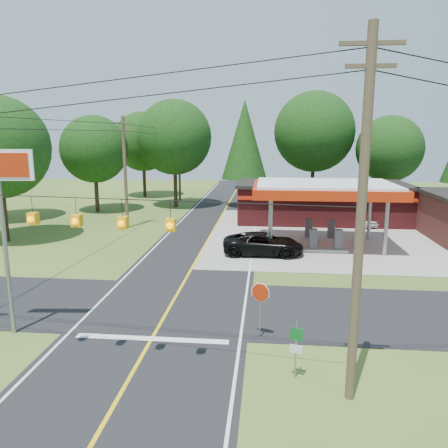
# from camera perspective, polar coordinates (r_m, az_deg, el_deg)

# --- Properties ---
(ground) EXTENTS (120.00, 120.00, 0.00)m
(ground) POSITION_cam_1_polar(r_m,az_deg,el_deg) (22.33, -7.01, -10.61)
(ground) COLOR #3B5A20
(ground) RESTS_ON ground
(main_highway) EXTENTS (8.00, 120.00, 0.02)m
(main_highway) POSITION_cam_1_polar(r_m,az_deg,el_deg) (22.33, -7.01, -10.59)
(main_highway) COLOR black
(main_highway) RESTS_ON ground
(cross_road) EXTENTS (70.00, 7.00, 0.02)m
(cross_road) POSITION_cam_1_polar(r_m,az_deg,el_deg) (22.33, -7.01, -10.58)
(cross_road) COLOR black
(cross_road) RESTS_ON ground
(lane_center_yellow) EXTENTS (0.15, 110.00, 0.00)m
(lane_center_yellow) POSITION_cam_1_polar(r_m,az_deg,el_deg) (22.32, -7.01, -10.55)
(lane_center_yellow) COLOR yellow
(lane_center_yellow) RESTS_ON main_highway
(gas_canopy) EXTENTS (10.60, 7.40, 4.88)m
(gas_canopy) POSITION_cam_1_polar(r_m,az_deg,el_deg) (33.68, 13.00, 4.27)
(gas_canopy) COLOR gray
(gas_canopy) RESTS_ON ground
(convenience_store) EXTENTS (16.40, 7.55, 3.80)m
(convenience_store) POSITION_cam_1_polar(r_m,az_deg,el_deg) (43.94, 12.55, 2.86)
(convenience_store) COLOR maroon
(convenience_store) RESTS_ON ground
(utility_pole_near_right) EXTENTS (1.80, 0.30, 11.50)m
(utility_pole_near_right) POSITION_cam_1_polar(r_m,az_deg,el_deg) (13.66, 17.44, 0.67)
(utility_pole_near_right) COLOR #473828
(utility_pole_near_right) RESTS_ON ground
(utility_pole_far_left) EXTENTS (1.80, 0.30, 10.00)m
(utility_pole_far_left) POSITION_cam_1_polar(r_m,az_deg,el_deg) (40.32, -12.80, 6.79)
(utility_pole_far_left) COLOR #473828
(utility_pole_far_left) RESTS_ON ground
(utility_pole_north) EXTENTS (0.30, 0.30, 9.50)m
(utility_pole_north) POSITION_cam_1_polar(r_m,az_deg,el_deg) (56.38, -5.86, 7.87)
(utility_pole_north) COLOR #473828
(utility_pole_north) RESTS_ON ground
(overhead_beacons) EXTENTS (17.04, 2.04, 1.03)m
(overhead_beacons) POSITION_cam_1_polar(r_m,az_deg,el_deg) (15.40, -16.10, 2.90)
(overhead_beacons) COLOR black
(overhead_beacons) RESTS_ON ground
(treeline_backdrop) EXTENTS (70.27, 51.59, 13.30)m
(treeline_backdrop) POSITION_cam_1_polar(r_m,az_deg,el_deg) (44.33, 0.66, 10.45)
(treeline_backdrop) COLOR #332316
(treeline_backdrop) RESTS_ON ground
(suv_car) EXTENTS (5.70, 5.70, 1.58)m
(suv_car) POSITION_cam_1_polar(r_m,az_deg,el_deg) (31.10, 5.14, -2.61)
(suv_car) COLOR black
(suv_car) RESTS_ON ground
(sedan_car) EXTENTS (4.70, 4.70, 1.28)m
(sedan_car) POSITION_cam_1_polar(r_m,az_deg,el_deg) (42.82, 17.65, 0.63)
(sedan_car) COLOR white
(sedan_car) RESTS_ON ground
(big_stop_sign) EXTENTS (2.95, 0.36, 7.95)m
(big_stop_sign) POSITION_cam_1_polar(r_m,az_deg,el_deg) (19.88, -27.26, 3.43)
(big_stop_sign) COLOR gray
(big_stop_sign) RESTS_ON ground
(octagonal_stop_sign) EXTENTS (0.81, 0.34, 2.45)m
(octagonal_stop_sign) POSITION_cam_1_polar(r_m,az_deg,el_deg) (18.36, 4.76, -9.46)
(octagonal_stop_sign) COLOR gray
(octagonal_stop_sign) RESTS_ON ground
(route_sign_post) EXTENTS (0.44, 0.14, 2.18)m
(route_sign_post) POSITION_cam_1_polar(r_m,az_deg,el_deg) (15.86, 9.40, -15.26)
(route_sign_post) COLOR gray
(route_sign_post) RESTS_ON ground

